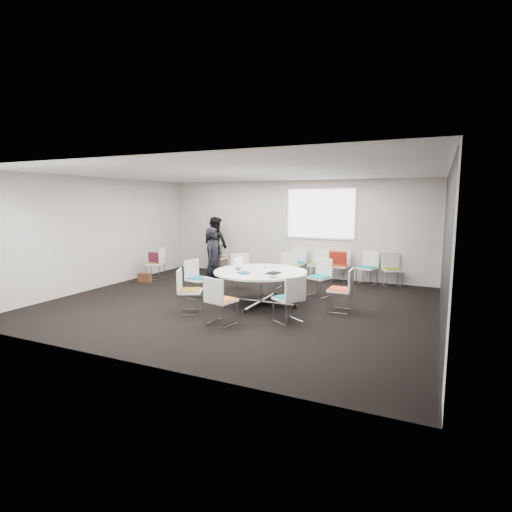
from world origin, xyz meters
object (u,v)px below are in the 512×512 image
at_px(chair_ring_a, 341,298).
at_px(conference_table, 260,281).
at_px(chair_back_c, 340,272).
at_px(brown_bag, 145,278).
at_px(chair_ring_b, 319,285).
at_px(maroon_bag, 155,257).
at_px(chair_spare_left, 156,269).
at_px(chair_ring_c, 287,278).
at_px(chair_ring_d, 240,278).
at_px(chair_ring_h, 289,308).
at_px(cup, 265,267).
at_px(laptop, 240,268).
at_px(chair_ring_e, 198,286).
at_px(chair_back_e, 392,276).
at_px(chair_back_d, 367,274).
at_px(person_main, 214,260).
at_px(person_back, 215,245).
at_px(chair_person_back, 218,263).
at_px(chair_back_a, 296,269).
at_px(chair_back_b, 318,271).

bearing_deg(chair_ring_a, conference_table, 92.73).
height_order(chair_back_c, brown_bag, chair_back_c).
distance_m(chair_ring_b, maroon_bag, 4.82).
bearing_deg(chair_spare_left, chair_ring_c, -102.77).
relative_size(chair_ring_d, chair_ring_h, 1.00).
height_order(chair_ring_a, cup, chair_ring_a).
bearing_deg(chair_ring_d, laptop, 90.81).
distance_m(chair_ring_e, maroon_bag, 2.76).
distance_m(chair_ring_b, chair_spare_left, 4.79).
bearing_deg(laptop, chair_spare_left, 38.50).
height_order(chair_ring_h, chair_back_e, same).
distance_m(chair_back_d, brown_bag, 6.03).
bearing_deg(person_main, brown_bag, 86.95).
bearing_deg(maroon_bag, chair_ring_d, -3.09).
bearing_deg(maroon_bag, chair_ring_c, 5.89).
distance_m(chair_back_e, person_back, 5.21).
height_order(chair_spare_left, cup, chair_spare_left).
relative_size(maroon_bag, brown_bag, 1.11).
bearing_deg(conference_table, brown_bag, 167.89).
distance_m(chair_ring_c, chair_ring_d, 1.19).
bearing_deg(chair_ring_h, chair_spare_left, 97.51).
height_order(chair_ring_d, chair_ring_h, same).
bearing_deg(chair_ring_d, chair_back_e, -177.66).
distance_m(chair_back_d, maroon_bag, 5.88).
distance_m(chair_person_back, laptop, 3.78).
bearing_deg(person_back, chair_ring_h, 155.39).
bearing_deg(laptop, chair_ring_d, -3.44).
bearing_deg(chair_back_a, chair_ring_c, 103.45).
height_order(chair_ring_a, person_main, person_main).
xyz_separation_m(chair_back_a, chair_back_b, (0.64, 0.01, 0.00)).
xyz_separation_m(chair_back_a, chair_back_c, (1.24, 0.03, 0.00)).
relative_size(chair_ring_h, chair_back_d, 1.00).
bearing_deg(conference_table, chair_ring_h, -43.92).
bearing_deg(chair_ring_h, chair_back_d, 21.96).
xyz_separation_m(chair_ring_d, chair_person_back, (-1.70, 1.87, 0.00)).
bearing_deg(person_main, person_back, 31.37).
height_order(chair_ring_a, chair_back_e, same).
bearing_deg(chair_ring_a, chair_ring_d, 68.22).
distance_m(conference_table, chair_ring_b, 1.57).
relative_size(chair_ring_e, person_main, 0.56).
bearing_deg(chair_ring_e, cup, 111.63).
relative_size(chair_ring_b, maroon_bag, 2.20).
bearing_deg(chair_back_b, chair_back_d, -175.66).
bearing_deg(person_back, conference_table, 154.92).
bearing_deg(chair_back_e, person_main, 7.95).
xyz_separation_m(chair_ring_a, maroon_bag, (-5.55, 1.15, 0.34)).
distance_m(chair_ring_e, person_back, 3.27).
relative_size(chair_ring_a, chair_back_e, 1.00).
bearing_deg(chair_ring_e, person_main, -169.55).
relative_size(conference_table, chair_person_back, 2.26).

